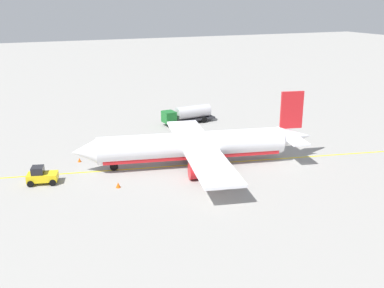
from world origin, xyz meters
The scene contains 8 objects.
ground_plane centered at (0.00, 0.00, 0.00)m, with size 400.00×400.00×0.00m, color #9E9B96.
airplane centered at (-0.49, 0.10, 2.65)m, with size 32.98×28.20×9.65m.
fuel_tanker centered at (-7.78, -20.39, 1.72)m, with size 10.12×3.61×3.15m.
pushback_tug centered at (19.55, -1.18, 1.01)m, with size 3.98×3.07×2.20m.
refueling_worker centered at (-5.84, -14.66, 0.82)m, with size 0.63×0.61×1.71m.
safety_cone_nose centered at (14.00, -7.20, 0.28)m, with size 0.51×0.51×0.56m, color #F2590F.
safety_cone_wingtip centered at (11.23, 3.75, 0.33)m, with size 0.59×0.59×0.66m, color #F2590F.
taxi_line_marking centered at (0.00, 0.00, 0.01)m, with size 80.70×0.30×0.01m, color yellow.
Camera 1 is at (22.61, 53.69, 21.74)m, focal length 42.49 mm.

